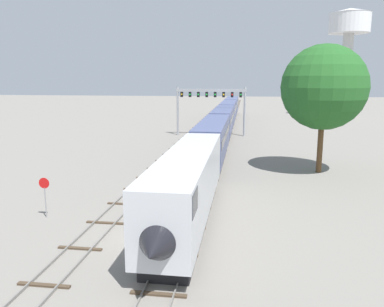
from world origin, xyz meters
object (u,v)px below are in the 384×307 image
(passenger_train, at_px, (223,122))
(signal_gantry, at_px, (211,100))
(stop_sign, at_px, (45,192))
(trackside_tree_left, at_px, (324,88))
(water_tower, at_px, (349,32))

(passenger_train, bearing_deg, signal_gantry, 141.98)
(signal_gantry, bearing_deg, passenger_train, -38.02)
(stop_sign, height_order, trackside_tree_left, trackside_tree_left)
(passenger_train, relative_size, signal_gantry, 8.04)
(signal_gantry, distance_m, water_tower, 51.67)
(signal_gantry, xyz_separation_m, trackside_tree_left, (13.64, -24.99, 2.57))
(signal_gantry, height_order, water_tower, water_tower)
(stop_sign, bearing_deg, trackside_tree_left, 37.59)
(stop_sign, relative_size, trackside_tree_left, 0.22)
(water_tower, height_order, stop_sign, water_tower)
(water_tower, distance_m, trackside_tree_left, 66.99)
(passenger_train, distance_m, trackside_tree_left, 26.59)
(water_tower, xyz_separation_m, stop_sign, (-38.74, -79.95, -19.42))
(water_tower, relative_size, trackside_tree_left, 2.06)
(stop_sign, distance_m, trackside_tree_left, 27.86)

